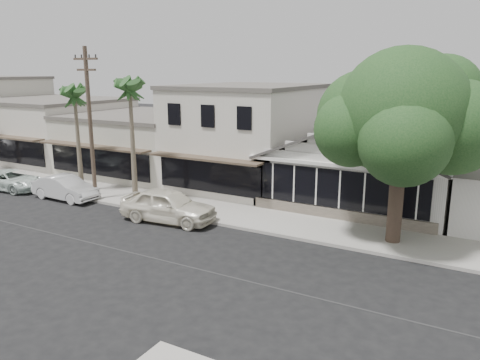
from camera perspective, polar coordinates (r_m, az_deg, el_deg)
The scene contains 13 objects.
ground at distance 20.05m, azimuth -9.83°, elevation -9.54°, with size 140.00×140.00×0.00m, color black.
sidewalk_north at distance 29.86m, azimuth -13.69°, elevation -1.89°, with size 90.00×3.50×0.15m, color #9E9991.
corner_shop at distance 28.03m, azimuth 14.64°, elevation 2.40°, with size 10.40×8.60×5.10m.
row_building_near at distance 31.76m, azimuth 1.08°, elevation 5.24°, with size 8.00×10.00×6.50m, color beige.
row_building_midnear at distance 36.98m, azimuth -11.36°, elevation 4.34°, with size 10.00×10.00×4.20m, color beige.
row_building_midfar at distance 44.43m, azimuth -21.81°, elevation 5.65°, with size 11.00×10.00×5.00m, color beige.
utility_pole at distance 28.63m, azimuth -17.81°, elevation 6.82°, with size 1.80×0.24×9.00m.
car_0 at distance 24.50m, azimuth -8.75°, elevation -3.08°, with size 2.05×5.09×1.73m, color silver.
car_1 at distance 30.26m, azimuth -20.54°, elevation -0.89°, with size 1.54×4.43×1.46m, color silver.
car_2 at distance 34.13m, azimuth -26.10°, elevation -0.01°, with size 2.15×4.65×1.29m, color silver.
shade_tree at distance 21.49m, azimuth 19.14°, elevation 7.31°, with size 7.86×7.11×8.72m.
palm_east at distance 27.16m, azimuth -13.29°, elevation 10.68°, with size 2.88×2.88×7.72m.
palm_mid at distance 30.70m, azimuth -19.52°, elevation 9.63°, with size 2.74×2.74×7.17m.
Camera 1 is at (11.82, -14.23, 7.73)m, focal length 35.00 mm.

